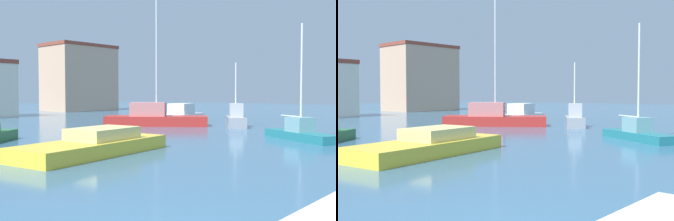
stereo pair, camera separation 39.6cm
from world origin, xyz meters
TOP-DOWN VIEW (x-y plane):
  - water at (15.00, 20.00)m, footprint 160.00×160.00m
  - sailboat_red_behind_lamppost at (20.97, 20.04)m, footprint 7.60×8.64m
  - sailboat_grey_mid_harbor at (24.42, 13.94)m, footprint 4.37×3.76m
  - motorboat_yellow_outer_mooring at (7.16, 10.76)m, footprint 8.20×3.87m
  - sailboat_teal_near_pier at (18.90, 5.98)m, footprint 3.90×5.50m
  - motorboat_white_distant_north at (29.30, 24.12)m, footprint 9.14×4.52m
  - yacht_club at (34.80, 49.46)m, footprint 10.48×7.21m

SIDE VIEW (x-z plane):
  - water at x=15.00m, z-range 0.00..0.00m
  - motorboat_yellow_outer_mooring at x=7.16m, z-range -0.15..1.05m
  - sailboat_teal_near_pier at x=18.90m, z-range -3.00..4.00m
  - motorboat_white_distant_north at x=29.30m, z-range -0.28..1.41m
  - sailboat_grey_mid_harbor at x=24.42m, z-range -2.03..3.34m
  - sailboat_red_behind_lamppost at x=20.97m, z-range -5.64..7.13m
  - yacht_club at x=34.80m, z-range 0.01..10.50m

